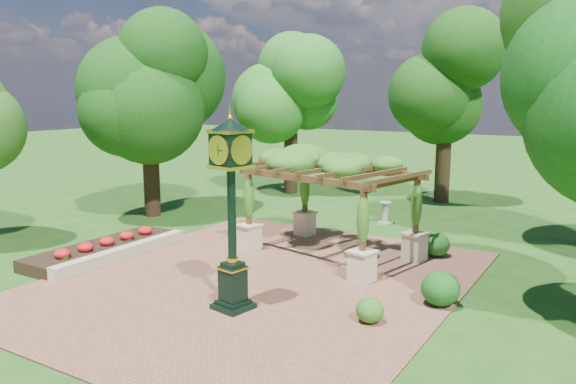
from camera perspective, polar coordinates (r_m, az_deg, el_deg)
The scene contains 13 objects.
ground at distance 14.45m, azimuth -5.24°, elevation -10.11°, with size 120.00×120.00×0.00m, color #1E4714.
brick_plaza at distance 15.21m, azimuth -2.97°, elevation -8.96°, with size 10.00×12.00×0.04m, color brown.
border_wall at distance 17.72m, azimuth -16.38°, elevation -6.00°, with size 0.35×5.00×0.40m, color #C6B793.
flower_bed at distance 18.38m, azimuth -18.28°, elevation -5.59°, with size 1.50×5.00×0.36m, color red.
pedestal_clock at distance 12.61m, azimuth -5.79°, elevation -0.51°, with size 1.02×1.02×4.46m.
pergola at distance 16.95m, azimuth 4.32°, elevation 2.12°, with size 5.67×4.20×3.21m.
sundial at distance 21.86m, azimuth 9.82°, elevation -2.25°, with size 0.50×0.50×0.87m.
shrub_front at distance 12.55m, azimuth 8.34°, elevation -11.81°, with size 0.61×0.61×0.55m, color #2A5B1A.
shrub_mid at distance 13.79m, azimuth 15.24°, elevation -9.45°, with size 0.91×0.91×0.82m, color #164A14.
shrub_back at distance 17.78m, azimuth 14.82°, elevation -5.18°, with size 0.82×0.82×0.74m, color #1F5819.
tree_west_near at distance 23.29m, azimuth -14.09°, elevation 10.84°, with size 4.37×4.37×7.90m.
tree_west_far at distance 27.97m, azimuth 0.29°, elevation 10.71°, with size 3.76×3.76×7.78m.
tree_north at distance 26.56m, azimuth 15.84°, elevation 10.89°, with size 3.79×3.79×8.12m.
Camera 1 is at (8.13, -10.87, 4.94)m, focal length 35.00 mm.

